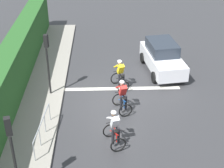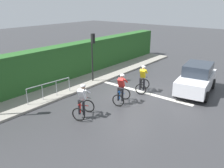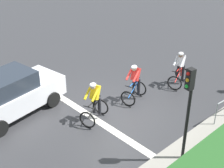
{
  "view_description": "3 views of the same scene",
  "coord_description": "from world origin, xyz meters",
  "px_view_note": "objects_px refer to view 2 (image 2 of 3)",
  "views": [
    {
      "loc": [
        0.71,
        14.75,
        9.39
      ],
      "look_at": [
        0.24,
        0.14,
        0.97
      ],
      "focal_mm": 54.36,
      "sensor_mm": 36.0,
      "label": 1
    },
    {
      "loc": [
        -7.26,
        10.76,
        5.38
      ],
      "look_at": [
        0.49,
        1.05,
        0.94
      ],
      "focal_mm": 37.61,
      "sensor_mm": 36.0,
      "label": 2
    },
    {
      "loc": [
        7.76,
        -7.69,
        7.26
      ],
      "look_at": [
        -0.41,
        -0.01,
        1.12
      ],
      "focal_mm": 52.13,
      "sensor_mm": 36.0,
      "label": 3
    }
  ],
  "objects_px": {
    "cyclist_lead": "(83,102)",
    "cyclist_mid": "(143,80)",
    "car_white": "(197,79)",
    "traffic_light_near_crossing": "(93,51)",
    "cyclist_second": "(121,90)",
    "pedestrian_railing_kerbside": "(49,87)"
  },
  "relations": [
    {
      "from": "cyclist_second",
      "to": "cyclist_mid",
      "type": "height_order",
      "value": "same"
    },
    {
      "from": "pedestrian_railing_kerbside",
      "to": "cyclist_second",
      "type": "bearing_deg",
      "value": -148.65
    },
    {
      "from": "cyclist_mid",
      "to": "pedestrian_railing_kerbside",
      "type": "xyz_separation_m",
      "value": [
        3.51,
        4.32,
        -0.04
      ]
    },
    {
      "from": "car_white",
      "to": "traffic_light_near_crossing",
      "type": "distance_m",
      "value": 6.88
    },
    {
      "from": "cyclist_mid",
      "to": "traffic_light_near_crossing",
      "type": "xyz_separation_m",
      "value": [
        3.66,
        0.51,
        1.43
      ]
    },
    {
      "from": "cyclist_lead",
      "to": "cyclist_second",
      "type": "xyz_separation_m",
      "value": [
        -0.48,
        -2.47,
        0.0
      ]
    },
    {
      "from": "cyclist_second",
      "to": "car_white",
      "type": "distance_m",
      "value": 4.96
    },
    {
      "from": "pedestrian_railing_kerbside",
      "to": "car_white",
      "type": "bearing_deg",
      "value": -133.78
    },
    {
      "from": "cyclist_second",
      "to": "traffic_light_near_crossing",
      "type": "xyz_separation_m",
      "value": [
        3.65,
        -1.67,
        1.43
      ]
    },
    {
      "from": "pedestrian_railing_kerbside",
      "to": "cyclist_lead",
      "type": "bearing_deg",
      "value": 173.64
    },
    {
      "from": "car_white",
      "to": "pedestrian_railing_kerbside",
      "type": "relative_size",
      "value": 1.55
    },
    {
      "from": "car_white",
      "to": "traffic_light_near_crossing",
      "type": "relative_size",
      "value": 1.29
    },
    {
      "from": "traffic_light_near_crossing",
      "to": "cyclist_mid",
      "type": "bearing_deg",
      "value": -172.06
    },
    {
      "from": "car_white",
      "to": "cyclist_second",
      "type": "bearing_deg",
      "value": 58.48
    },
    {
      "from": "traffic_light_near_crossing",
      "to": "pedestrian_railing_kerbside",
      "type": "xyz_separation_m",
      "value": [
        -0.14,
        3.81,
        -1.46
      ]
    },
    {
      "from": "cyclist_lead",
      "to": "cyclist_second",
      "type": "bearing_deg",
      "value": -100.88
    },
    {
      "from": "cyclist_mid",
      "to": "pedestrian_railing_kerbside",
      "type": "bearing_deg",
      "value": 50.86
    },
    {
      "from": "cyclist_second",
      "to": "pedestrian_railing_kerbside",
      "type": "bearing_deg",
      "value": 31.35
    },
    {
      "from": "car_white",
      "to": "traffic_light_near_crossing",
      "type": "height_order",
      "value": "traffic_light_near_crossing"
    },
    {
      "from": "cyclist_lead",
      "to": "cyclist_mid",
      "type": "distance_m",
      "value": 4.68
    },
    {
      "from": "cyclist_lead",
      "to": "pedestrian_railing_kerbside",
      "type": "height_order",
      "value": "cyclist_lead"
    },
    {
      "from": "cyclist_mid",
      "to": "traffic_light_near_crossing",
      "type": "relative_size",
      "value": 0.5
    }
  ]
}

